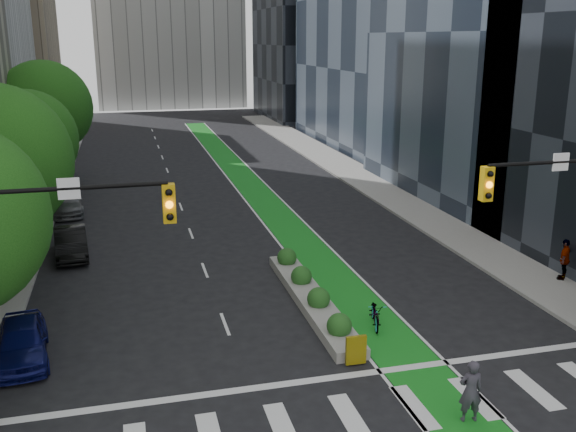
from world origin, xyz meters
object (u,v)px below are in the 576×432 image
cyclist (471,391)px  parked_car_left_far (66,203)px  median_planter (311,295)px  pedestrian_far (565,259)px  parked_car_left_mid (71,243)px  parked_car_left_near (22,341)px  bicycle (375,313)px

cyclist → parked_car_left_far: size_ratio=0.40×
median_planter → pedestrian_far: pedestrian_far is taller
median_planter → parked_car_left_far: size_ratio=2.19×
pedestrian_far → parked_car_left_mid: bearing=-66.9°
cyclist → parked_car_left_near: size_ratio=0.46×
cyclist → parked_car_left_far: cyclist is taller
bicycle → pedestrian_far: 9.95m
bicycle → parked_car_left_far: 23.29m
median_planter → parked_car_left_far: (-10.68, 17.12, 0.31)m
cyclist → parked_car_left_mid: (-11.81, 17.61, -0.23)m
bicycle → pedestrian_far: (9.71, 2.09, 0.57)m
parked_car_left_mid → pedestrian_far: pedestrian_far is taller
parked_car_left_near → parked_car_left_mid: 10.73m
parked_car_left_mid → cyclist: bearing=-61.6°
parked_car_left_near → parked_car_left_mid: (0.87, 10.70, 0.01)m
bicycle → parked_car_left_near: 12.47m
parked_car_left_mid → parked_car_left_far: parked_car_left_mid is taller
bicycle → pedestrian_far: pedestrian_far is taller
cyclist → parked_car_left_near: cyclist is taller
median_planter → parked_car_left_far: parked_car_left_far is taller
median_planter → bicycle: 3.12m
bicycle → parked_car_left_far: parked_car_left_far is taller
bicycle → parked_car_left_mid: parked_car_left_mid is taller
cyclist → pedestrian_far: (9.49, 8.56, 0.13)m
bicycle → pedestrian_far: bearing=27.7°
parked_car_left_mid → pedestrian_far: (21.30, -9.05, 0.37)m
bicycle → cyclist: 6.49m
median_planter → parked_car_left_far: 20.18m
median_planter → pedestrian_far: bearing=-2.4°
parked_car_left_near → pedestrian_far: bearing=-2.4°
pedestrian_far → bicycle: bearing=-31.7°
parked_car_left_near → pedestrian_far: size_ratio=2.20×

